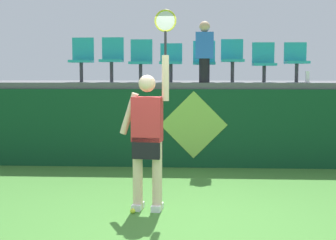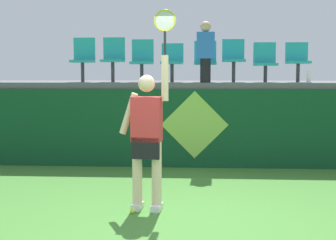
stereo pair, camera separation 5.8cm
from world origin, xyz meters
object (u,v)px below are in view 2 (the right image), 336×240
at_px(stadium_chair_7, 298,59).
at_px(stadium_chair_1, 113,57).
at_px(tennis_ball, 132,211).
at_px(stadium_chair_3, 172,60).
at_px(stadium_chair_5, 234,57).
at_px(stadium_chair_6, 265,61).
at_px(tennis_player, 147,134).
at_px(spectator_0, 206,50).
at_px(water_bottle, 309,77).
at_px(stadium_chair_4, 205,59).
at_px(stadium_chair_2, 142,59).
at_px(stadium_chair_0, 83,57).

bearing_deg(stadium_chair_7, stadium_chair_1, 179.88).
height_order(tennis_ball, stadium_chair_3, stadium_chair_3).
xyz_separation_m(tennis_ball, stadium_chair_1, (-0.90, 3.84, 2.08)).
bearing_deg(stadium_chair_3, stadium_chair_5, 0.16).
relative_size(stadium_chair_3, stadium_chair_6, 0.98).
xyz_separation_m(tennis_player, spectator_0, (0.77, 3.20, 1.22)).
bearing_deg(stadium_chair_6, water_bottle, -31.46).
bearing_deg(stadium_chair_4, stadium_chair_6, -0.04).
height_order(tennis_ball, stadium_chair_7, stadium_chair_7).
relative_size(stadium_chair_1, stadium_chair_3, 1.16).
relative_size(stadium_chair_2, stadium_chair_3, 1.11).
relative_size(tennis_player, stadium_chair_2, 3.01).
bearing_deg(stadium_chair_0, water_bottle, -6.07).
relative_size(tennis_player, stadium_chair_3, 3.33).
bearing_deg(stadium_chair_0, tennis_ball, -68.59).
xyz_separation_m(tennis_ball, stadium_chair_2, (-0.31, 3.84, 2.04)).
bearing_deg(tennis_ball, stadium_chair_5, 68.54).
bearing_deg(water_bottle, stadium_chair_6, 148.54).
xyz_separation_m(tennis_ball, stadium_chair_0, (-1.51, 3.84, 2.07)).
bearing_deg(stadium_chair_1, spectator_0, -14.05).
relative_size(stadium_chair_0, stadium_chair_4, 1.09).
xyz_separation_m(stadium_chair_3, stadium_chair_5, (1.22, 0.00, 0.05)).
bearing_deg(tennis_ball, stadium_chair_6, 60.99).
xyz_separation_m(stadium_chair_0, spectator_0, (2.46, -0.46, 0.11)).
height_order(stadium_chair_4, stadium_chair_7, stadium_chair_4).
distance_m(stadium_chair_7, spectator_0, 1.87).
bearing_deg(stadium_chair_3, spectator_0, -34.58).
bearing_deg(stadium_chair_7, tennis_player, -125.29).
height_order(stadium_chair_5, stadium_chair_7, stadium_chair_5).
bearing_deg(stadium_chair_6, stadium_chair_3, -179.81).
bearing_deg(stadium_chair_6, stadium_chair_4, 179.96).
distance_m(stadium_chair_5, spectator_0, 0.73).
bearing_deg(tennis_player, stadium_chair_2, 97.60).
height_order(tennis_ball, stadium_chair_4, stadium_chair_4).
xyz_separation_m(stadium_chair_5, stadium_chair_6, (0.62, 0.00, -0.06)).
bearing_deg(stadium_chair_0, stadium_chair_3, -0.29).
xyz_separation_m(water_bottle, stadium_chair_0, (-4.40, 0.47, 0.39)).
relative_size(tennis_ball, stadium_chair_7, 0.08).
relative_size(stadium_chair_7, spectator_0, 0.68).
distance_m(stadium_chair_1, spectator_0, 1.91).
relative_size(stadium_chair_1, stadium_chair_4, 1.09).
height_order(stadium_chair_7, spectator_0, spectator_0).
relative_size(stadium_chair_4, stadium_chair_6, 1.04).
relative_size(stadium_chair_5, spectator_0, 0.74).
bearing_deg(water_bottle, stadium_chair_5, 161.50).
xyz_separation_m(water_bottle, stadium_chair_5, (-1.38, 0.46, 0.38)).
xyz_separation_m(stadium_chair_2, stadium_chair_6, (2.44, -0.00, -0.04)).
distance_m(stadium_chair_0, stadium_chair_7, 4.27).
height_order(stadium_chair_1, stadium_chair_6, stadium_chair_1).
height_order(water_bottle, stadium_chair_5, stadium_chair_5).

